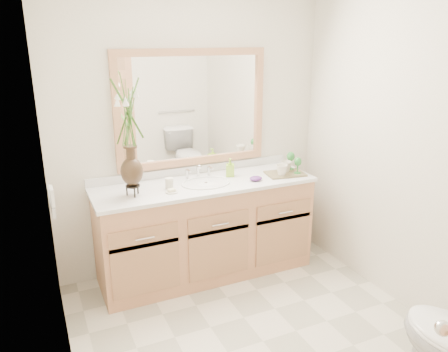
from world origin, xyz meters
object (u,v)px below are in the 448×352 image
soap_bottle (230,168)px  tray (285,174)px  flower_vase (129,125)px  tumbler (169,183)px

soap_bottle → tray: size_ratio=0.43×
tray → flower_vase: bearing=-173.2°
soap_bottle → tray: (0.46, -0.16, -0.06)m
tumbler → tray: bearing=-4.2°
tray → tumbler: bearing=-176.1°
flower_vase → soap_bottle: bearing=8.6°
flower_vase → tray: bearing=-1.3°
tumbler → tray: size_ratio=0.26×
flower_vase → tumbler: flower_vase is taller
flower_vase → soap_bottle: (0.87, 0.13, -0.47)m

